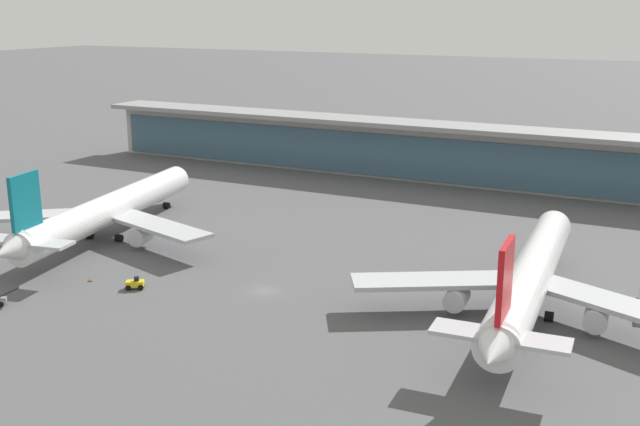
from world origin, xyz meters
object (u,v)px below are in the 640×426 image
(service_truck_by_tail_yellow, at_px, (135,284))
(safety_cone_bravo, at_px, (90,279))
(airliner_centre_stand, at_px, (530,278))
(service_truck_near_nose_red, at_px, (520,332))
(airliner_left_stand, at_px, (107,210))

(service_truck_by_tail_yellow, distance_m, safety_cone_bravo, 9.02)
(airliner_centre_stand, height_order, service_truck_near_nose_red, airliner_centre_stand)
(airliner_left_stand, height_order, safety_cone_bravo, airliner_left_stand)
(airliner_centre_stand, bearing_deg, airliner_left_stand, 178.50)
(airliner_centre_stand, bearing_deg, safety_cone_bravo, -164.71)
(airliner_left_stand, distance_m, safety_cone_bravo, 25.46)
(airliner_centre_stand, distance_m, service_truck_near_nose_red, 10.39)
(airliner_left_stand, distance_m, airliner_centre_stand, 81.51)
(service_truck_near_nose_red, relative_size, service_truck_by_tail_yellow, 2.08)
(airliner_left_stand, height_order, service_truck_near_nose_red, airliner_left_stand)
(airliner_left_stand, relative_size, service_truck_by_tail_yellow, 19.87)
(service_truck_by_tail_yellow, height_order, safety_cone_bravo, service_truck_by_tail_yellow)
(service_truck_near_nose_red, bearing_deg, airliner_centre_stand, 95.34)
(airliner_left_stand, xyz_separation_m, airliner_centre_stand, (81.49, -2.13, 0.00))
(safety_cone_bravo, bearing_deg, airliner_left_stand, 124.41)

